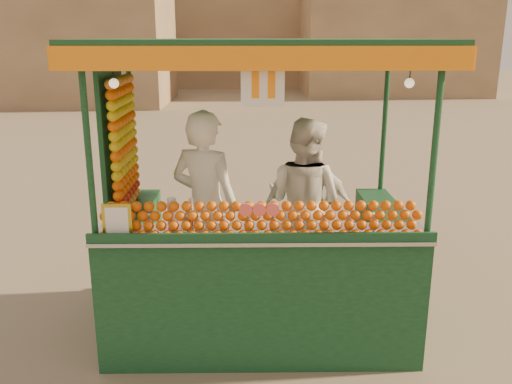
{
  "coord_description": "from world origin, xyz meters",
  "views": [
    {
      "loc": [
        -0.4,
        -5.24,
        2.9
      ],
      "look_at": [
        -0.33,
        -0.08,
        1.43
      ],
      "focal_mm": 38.31,
      "sensor_mm": 36.0,
      "label": 1
    }
  ],
  "objects_px": {
    "juice_cart": "(252,244)",
    "vendor_middle": "(303,202)",
    "vendor_right": "(307,209)",
    "vendor_left": "(205,207)"
  },
  "relations": [
    {
      "from": "vendor_left",
      "to": "vendor_right",
      "type": "relative_size",
      "value": 1.17
    },
    {
      "from": "juice_cart",
      "to": "vendor_middle",
      "type": "distance_m",
      "value": 0.78
    },
    {
      "from": "juice_cart",
      "to": "vendor_right",
      "type": "height_order",
      "value": "juice_cart"
    },
    {
      "from": "vendor_left",
      "to": "vendor_middle",
      "type": "bearing_deg",
      "value": -136.88
    },
    {
      "from": "vendor_middle",
      "to": "juice_cart",
      "type": "bearing_deg",
      "value": 75.44
    },
    {
      "from": "vendor_middle",
      "to": "vendor_right",
      "type": "relative_size",
      "value": 1.09
    },
    {
      "from": "juice_cart",
      "to": "vendor_middle",
      "type": "xyz_separation_m",
      "value": [
        0.54,
        0.48,
        0.28
      ]
    },
    {
      "from": "vendor_middle",
      "to": "vendor_right",
      "type": "distance_m",
      "value": 0.08
    },
    {
      "from": "vendor_middle",
      "to": "vendor_right",
      "type": "height_order",
      "value": "vendor_middle"
    },
    {
      "from": "vendor_right",
      "to": "vendor_middle",
      "type": "bearing_deg",
      "value": -18.12
    }
  ]
}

